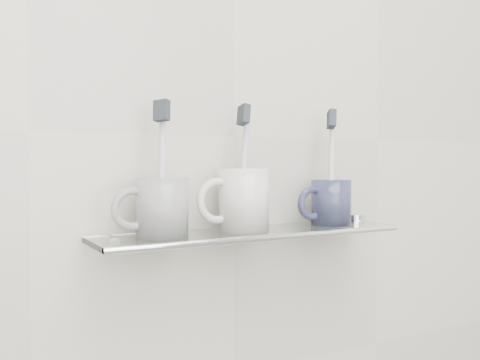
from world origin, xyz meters
TOP-DOWN VIEW (x-y plane):
  - wall_back at (0.00, 1.10)m, footprint 2.50×0.00m
  - shelf_glass at (0.00, 1.04)m, footprint 0.50×0.12m
  - shelf_rail at (0.00, 0.98)m, footprint 0.50×0.01m
  - bracket_left at (-0.21, 1.09)m, footprint 0.02×0.03m
  - bracket_right at (0.21, 1.09)m, footprint 0.02×0.03m
  - mug_left at (-0.15, 1.04)m, footprint 0.09×0.09m
  - mug_left_handle at (-0.19, 1.04)m, footprint 0.06×0.01m
  - toothbrush_left at (-0.15, 1.04)m, footprint 0.03×0.04m
  - bristles_left at (-0.15, 1.04)m, footprint 0.03×0.03m
  - mug_center at (-0.01, 1.04)m, footprint 0.09×0.09m
  - mug_center_handle at (-0.06, 1.04)m, footprint 0.07×0.01m
  - toothbrush_center at (-0.01, 1.04)m, footprint 0.05×0.05m
  - bristles_center at (-0.01, 1.04)m, footprint 0.02×0.03m
  - mug_right at (0.16, 1.04)m, footprint 0.07×0.07m
  - mug_right_handle at (0.12, 1.04)m, footprint 0.06×0.01m
  - toothbrush_right at (0.16, 1.04)m, footprint 0.05×0.05m
  - bristles_right at (0.16, 1.04)m, footprint 0.03×0.03m
  - chrome_cap at (0.21, 1.04)m, footprint 0.04×0.04m

SIDE VIEW (x-z plane):
  - bracket_left at x=-0.21m, z-range 1.08..1.09m
  - bracket_right at x=0.21m, z-range 1.08..1.09m
  - shelf_glass at x=0.00m, z-range 1.09..1.10m
  - shelf_rail at x=0.00m, z-range 1.09..1.10m
  - chrome_cap at x=0.21m, z-range 1.10..1.12m
  - mug_right at x=0.16m, z-range 1.10..1.18m
  - mug_right_handle at x=0.12m, z-range 1.11..1.17m
  - mug_left at x=-0.15m, z-range 1.10..1.18m
  - mug_left_handle at x=-0.19m, z-range 1.11..1.17m
  - mug_center at x=-0.01m, z-range 1.10..1.20m
  - mug_center_handle at x=-0.06m, z-range 1.11..1.18m
  - toothbrush_left at x=-0.15m, z-range 1.11..1.30m
  - toothbrush_center at x=-0.01m, z-range 1.11..1.29m
  - toothbrush_right at x=0.16m, z-range 1.11..1.29m
  - wall_back at x=0.00m, z-range 0.00..2.50m
  - bristles_left at x=-0.15m, z-range 1.26..1.30m
  - bristles_center at x=-0.01m, z-range 1.26..1.30m
  - bristles_right at x=0.16m, z-range 1.26..1.30m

